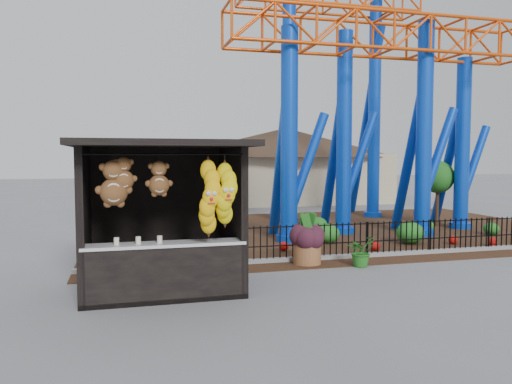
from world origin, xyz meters
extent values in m
plane|color=slate|center=(0.00, 0.00, 0.00)|extent=(120.00, 120.00, 0.00)
cube|color=#331E11|center=(4.00, 8.00, 0.01)|extent=(18.00, 12.00, 0.02)
cube|color=gray|center=(4.00, 3.00, 0.06)|extent=(18.00, 0.18, 0.12)
cube|color=black|center=(-3.00, 1.20, 0.05)|extent=(3.20, 2.60, 0.10)
cube|color=black|center=(-3.00, 2.44, 1.50)|extent=(3.20, 0.12, 3.00)
cube|color=black|center=(-4.54, 1.20, 1.50)|extent=(0.12, 2.60, 3.00)
cube|color=black|center=(-1.46, 1.20, 1.50)|extent=(0.12, 2.60, 3.00)
cube|color=black|center=(-3.00, 0.95, 3.06)|extent=(3.50, 3.40, 0.12)
cube|color=black|center=(-4.53, -0.03, 1.50)|extent=(0.14, 0.14, 3.00)
cube|color=black|center=(-1.47, -0.03, 1.50)|extent=(0.14, 0.14, 3.00)
cube|color=black|center=(-3.00, 0.15, 0.55)|extent=(3.00, 0.50, 1.10)
cube|color=silver|center=(-3.00, 0.15, 1.12)|extent=(3.10, 0.55, 0.06)
cylinder|color=black|center=(-3.00, -0.25, 2.85)|extent=(2.90, 0.04, 0.04)
cylinder|color=#0B3FC5|center=(1.50, 6.00, 3.50)|extent=(0.56, 0.56, 7.00)
cylinder|color=#0B3FC5|center=(1.50, 6.00, 0.12)|extent=(0.84, 0.84, 0.24)
cylinder|color=#0B3FC5|center=(4.00, 7.20, 3.65)|extent=(0.56, 0.56, 7.30)
cylinder|color=#0B3FC5|center=(4.00, 7.20, 0.12)|extent=(0.84, 0.84, 0.24)
cylinder|color=#0B3FC5|center=(6.50, 6.00, 3.75)|extent=(0.56, 0.56, 7.50)
cylinder|color=#0B3FC5|center=(6.50, 6.00, 0.12)|extent=(0.84, 0.84, 0.24)
cylinder|color=#0B3FC5|center=(9.00, 7.20, 3.30)|extent=(0.56, 0.56, 6.60)
cylinder|color=#0B3FC5|center=(9.00, 7.20, 0.12)|extent=(0.84, 0.84, 0.24)
cylinder|color=#0B3FC5|center=(3.00, 10.50, 4.75)|extent=(0.56, 0.56, 9.50)
cylinder|color=#0B3FC5|center=(3.00, 10.50, 0.12)|extent=(0.84, 0.84, 0.24)
cylinder|color=#0B3FC5|center=(7.50, 11.50, 5.25)|extent=(0.56, 0.56, 10.50)
cylinder|color=#0B3FC5|center=(7.50, 11.50, 0.12)|extent=(0.84, 0.84, 0.24)
cylinder|color=#0B3FC5|center=(1.50, 6.90, 2.62)|extent=(0.36, 2.21, 5.85)
cylinder|color=#0B3FC5|center=(2.20, 6.30, 2.45)|extent=(1.62, 0.32, 3.73)
cylinder|color=#0B3FC5|center=(4.00, 8.10, 2.74)|extent=(0.36, 2.29, 6.10)
cylinder|color=#0B3FC5|center=(4.70, 7.50, 2.55)|extent=(1.67, 0.32, 3.88)
cylinder|color=#0B3FC5|center=(6.50, 6.90, 2.81)|extent=(0.36, 2.34, 6.26)
cylinder|color=#0B3FC5|center=(7.20, 6.30, 2.62)|extent=(1.71, 0.32, 3.99)
cylinder|color=#0B3FC5|center=(9.00, 8.10, 2.47)|extent=(0.36, 2.10, 5.53)
cylinder|color=#0B3FC5|center=(9.70, 7.50, 2.31)|extent=(1.54, 0.32, 3.52)
cylinder|color=#955C36|center=(0.86, 2.60, 0.31)|extent=(0.94, 0.94, 0.62)
ellipsoid|color=#33141F|center=(0.86, 2.60, 0.94)|extent=(0.70, 0.70, 0.64)
imported|color=#245C1B|center=(2.09, 1.99, 0.40)|extent=(0.91, 0.86, 0.81)
ellipsoid|color=#1F5E1B|center=(2.62, 5.37, 0.33)|extent=(0.77, 0.77, 0.62)
ellipsoid|color=#1F5E1B|center=(5.13, 4.57, 0.37)|extent=(0.88, 0.88, 0.70)
ellipsoid|color=#1F5E1B|center=(6.84, 6.33, 0.28)|extent=(0.66, 0.66, 0.53)
ellipsoid|color=#1F5E1B|center=(3.14, 7.52, 0.31)|extent=(0.73, 0.73, 0.58)
ellipsoid|color=#1F5E1B|center=(8.96, 5.44, 0.24)|extent=(0.55, 0.55, 0.44)
sphere|color=#B9100C|center=(0.81, 4.42, 0.16)|extent=(0.28, 0.28, 0.28)
sphere|color=#B9100C|center=(3.44, 3.74, 0.16)|extent=(0.28, 0.28, 0.28)
sphere|color=#B9100C|center=(6.41, 4.13, 0.16)|extent=(0.28, 0.28, 0.28)
sphere|color=#B9100C|center=(7.37, 3.51, 0.16)|extent=(0.28, 0.28, 0.28)
cube|color=#BFAD8C|center=(6.00, 20.00, 1.50)|extent=(12.00, 6.00, 3.00)
cone|color=#332319|center=(6.00, 20.00, 3.90)|extent=(15.00, 15.00, 1.80)
camera|label=1|loc=(-3.75, -9.50, 2.80)|focal=35.00mm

